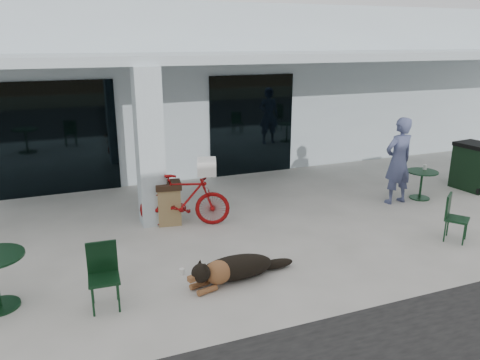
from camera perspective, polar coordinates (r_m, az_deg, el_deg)
name	(u,v)px	position (r m, az deg, el deg)	size (l,w,h in m)	color
ground	(267,257)	(8.19, 3.32, -9.33)	(80.00, 80.00, 0.00)	beige
building	(158,83)	(15.54, -10.00, 11.56)	(22.00, 7.00, 4.50)	silver
storefront_glass_left	(56,139)	(11.86, -21.51, 4.67)	(2.80, 0.06, 2.70)	black
storefront_glass_right	(252,125)	(12.84, 1.44, 6.69)	(2.40, 0.06, 2.70)	black
column	(150,148)	(9.33, -10.96, 3.85)	(0.50, 0.50, 3.12)	silver
overhang	(202,58)	(10.73, -4.69, 14.65)	(22.00, 2.80, 0.18)	silver
bicycle	(185,200)	(9.35, -6.75, -2.46)	(0.50, 1.79, 1.07)	maroon
laundry_basket	(207,167)	(9.14, -4.08, 1.63)	(0.49, 0.36, 0.29)	white
dog	(236,266)	(7.37, -0.44, -10.47)	(1.37, 0.46, 0.46)	black
cup_near_dog	(182,272)	(7.63, -7.09, -11.05)	(0.09, 0.09, 0.11)	white
cafe_chair_near	(104,278)	(6.81, -16.26, -11.39)	(0.42, 0.46, 0.92)	#13381E
cafe_table_far	(421,185)	(11.73, 21.19, -0.56)	(0.71, 0.71, 0.67)	#13381E
cafe_chair_far_a	(457,219)	(9.51, 24.96, -4.28)	(0.40, 0.43, 0.88)	#13381E
person	(398,161)	(11.07, 18.75, 2.22)	(0.72, 0.47, 1.97)	#464E75
cup_on_table	(425,167)	(11.79, 21.61, 1.48)	(0.09, 0.09, 0.12)	white
trash_receptacle	(169,203)	(9.57, -8.66, -2.76)	(0.51, 0.51, 0.86)	olive
wheeled_bin	(475,166)	(12.96, 26.68, 1.50)	(0.72, 0.91, 1.16)	black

